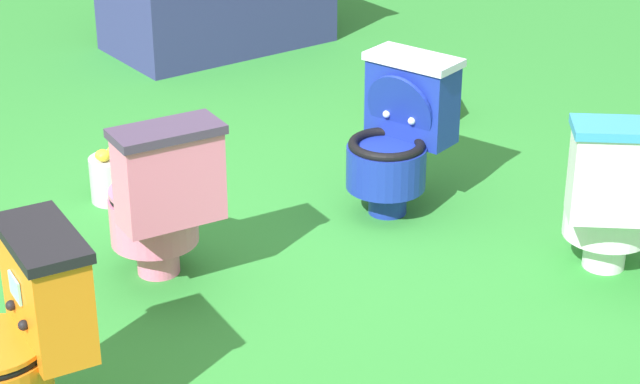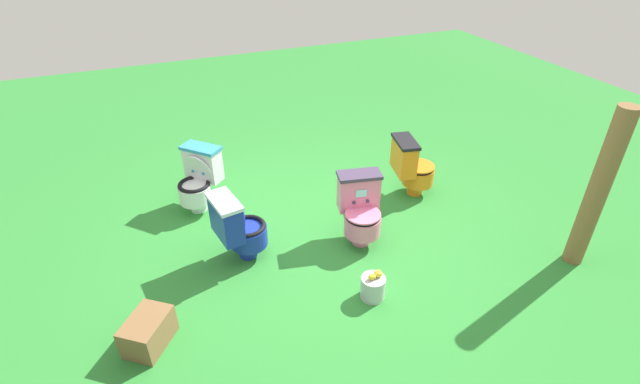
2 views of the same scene
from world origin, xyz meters
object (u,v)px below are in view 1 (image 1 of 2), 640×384
object	(u,v)px
toilet_orange	(19,338)
toilet_pink	(160,199)
toilet_white	(615,195)
small_crate	(418,94)
lemon_bucket	(113,178)
toilet_blue	(398,134)

from	to	relation	value
toilet_orange	toilet_pink	size ratio (longest dim) A/B	1.00
toilet_white	small_crate	bearing A→B (deg)	114.17
toilet_orange	small_crate	xyz separation A→B (m)	(3.10, 1.12, -0.24)
toilet_white	small_crate	size ratio (longest dim) A/B	1.82
lemon_bucket	small_crate	bearing A→B (deg)	-6.85
toilet_blue	small_crate	bearing A→B (deg)	-61.16
toilet_orange	toilet_white	bearing A→B (deg)	-93.35
toilet_white	toilet_pink	xyz separation A→B (m)	(-1.40, 1.23, -0.00)
toilet_white	small_crate	xyz separation A→B (m)	(0.75, 1.80, -0.24)
toilet_white	small_crate	distance (m)	1.97
toilet_white	toilet_orange	bearing A→B (deg)	-149.20
toilet_blue	toilet_white	world-z (taller)	same
toilet_orange	small_crate	distance (m)	3.31
toilet_orange	lemon_bucket	world-z (taller)	toilet_orange
toilet_blue	toilet_white	distance (m)	1.07
toilet_orange	small_crate	world-z (taller)	toilet_orange
toilet_pink	toilet_orange	bearing A→B (deg)	-137.64
lemon_bucket	toilet_blue	bearing A→B (deg)	-45.69
toilet_blue	small_crate	size ratio (longest dim) A/B	1.82
toilet_orange	toilet_pink	world-z (taller)	same
small_crate	toilet_white	bearing A→B (deg)	-112.71
toilet_pink	lemon_bucket	xyz separation A→B (m)	(0.27, 0.80, -0.25)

